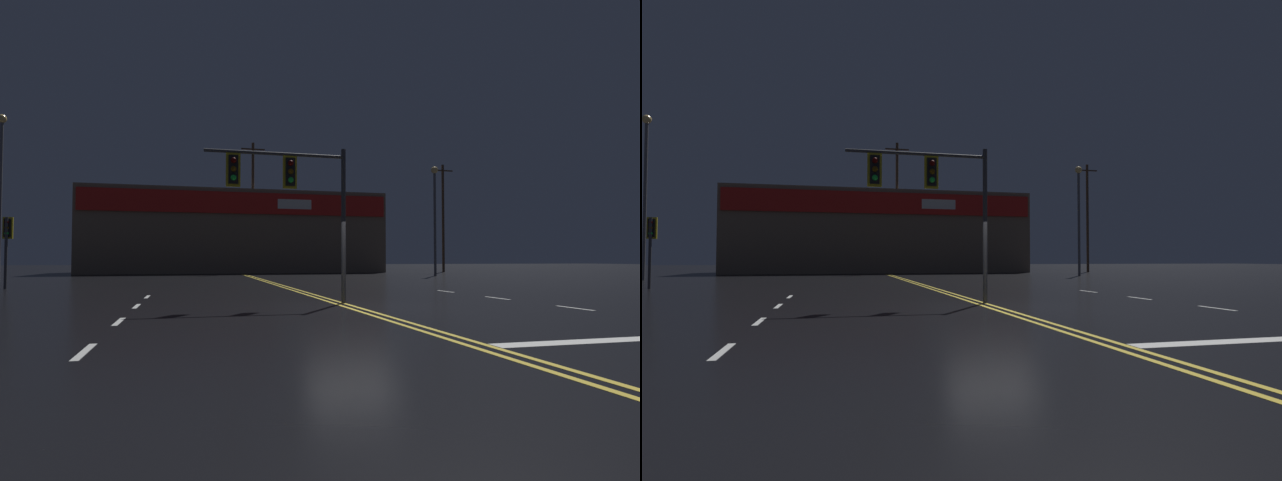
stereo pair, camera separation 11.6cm
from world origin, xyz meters
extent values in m
plane|color=black|center=(0.00, 0.00, 0.00)|extent=(200.00, 200.00, 0.00)
cube|color=gold|center=(-0.15, 0.00, 0.00)|extent=(0.12, 60.00, 0.01)
cube|color=gold|center=(0.15, 0.00, 0.00)|extent=(0.12, 60.00, 0.01)
cube|color=silver|center=(-5.88, -5.40, 0.00)|extent=(0.12, 1.40, 0.01)
cube|color=silver|center=(-5.88, -1.80, 0.00)|extent=(0.12, 1.40, 0.01)
cube|color=silver|center=(-5.88, 1.80, 0.00)|extent=(0.12, 1.40, 0.01)
cube|color=silver|center=(-5.88, 5.40, 0.00)|extent=(0.12, 1.40, 0.01)
cube|color=silver|center=(5.88, -1.80, 0.00)|extent=(0.12, 1.40, 0.01)
cube|color=silver|center=(5.88, 1.80, 0.00)|extent=(0.12, 1.40, 0.01)
cube|color=silver|center=(5.88, 5.40, 0.00)|extent=(0.12, 1.40, 0.01)
cylinder|color=#38383D|center=(0.17, 1.29, 2.38)|extent=(0.14, 0.14, 4.76)
cylinder|color=#38383D|center=(-1.94, 1.29, 4.51)|extent=(4.22, 0.10, 0.10)
cube|color=black|center=(-1.52, 1.29, 3.97)|extent=(0.28, 0.24, 0.84)
cube|color=gold|center=(-1.52, 1.29, 3.97)|extent=(0.42, 0.08, 0.99)
sphere|color=#500705|center=(-1.52, 1.14, 4.22)|extent=(0.17, 0.17, 0.17)
sphere|color=#543707|center=(-1.52, 1.14, 3.97)|extent=(0.17, 0.17, 0.17)
sphere|color=green|center=(-1.52, 1.14, 3.72)|extent=(0.17, 0.17, 0.17)
cube|color=black|center=(-3.21, 1.29, 3.97)|extent=(0.28, 0.24, 0.84)
cube|color=gold|center=(-3.21, 1.29, 3.97)|extent=(0.42, 0.08, 0.99)
sphere|color=#500705|center=(-3.21, 1.14, 4.22)|extent=(0.17, 0.17, 0.17)
sphere|color=#543707|center=(-3.21, 1.14, 3.97)|extent=(0.17, 0.17, 0.17)
sphere|color=green|center=(-3.21, 1.14, 3.72)|extent=(0.17, 0.17, 0.17)
cylinder|color=#38383D|center=(-12.47, 11.90, 1.62)|extent=(0.13, 0.13, 3.23)
cube|color=black|center=(-12.47, 12.08, 2.76)|extent=(0.28, 0.24, 0.84)
cube|color=gold|center=(-12.47, 12.08, 2.76)|extent=(0.42, 0.08, 0.99)
sphere|color=#500705|center=(-12.47, 11.93, 3.01)|extent=(0.17, 0.17, 0.17)
sphere|color=#543707|center=(-12.47, 11.93, 2.76)|extent=(0.17, 0.17, 0.17)
sphere|color=green|center=(-12.47, 11.93, 2.51)|extent=(0.17, 0.17, 0.17)
cylinder|color=#59595E|center=(14.45, 22.74, 4.15)|extent=(0.20, 0.20, 8.29)
sphere|color=#F9D17A|center=(14.45, 22.74, 8.46)|extent=(0.56, 0.56, 0.56)
cylinder|color=#59595E|center=(-16.07, 21.92, 5.03)|extent=(0.20, 0.20, 10.06)
sphere|color=#F9D17A|center=(-16.07, 21.92, 10.22)|extent=(0.56, 0.56, 0.56)
cube|color=#7A6651|center=(0.00, 37.31, 3.90)|extent=(28.23, 10.00, 7.80)
cube|color=red|center=(0.00, 32.21, 6.44)|extent=(27.67, 0.20, 1.95)
cube|color=white|center=(4.94, 32.16, 6.44)|extent=(3.20, 0.16, 0.90)
cylinder|color=#4C3828|center=(1.12, 32.86, 6.08)|extent=(0.26, 0.26, 12.17)
cube|color=#4C3828|center=(1.12, 32.86, 11.57)|extent=(2.20, 0.12, 0.12)
cylinder|color=#4C3828|center=(20.65, 32.86, 5.51)|extent=(0.26, 0.26, 11.02)
cube|color=#4C3828|center=(20.65, 32.86, 10.42)|extent=(2.20, 0.12, 0.12)
camera|label=1|loc=(-4.37, -13.39, 1.37)|focal=28.00mm
camera|label=2|loc=(-4.26, -13.42, 1.37)|focal=28.00mm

